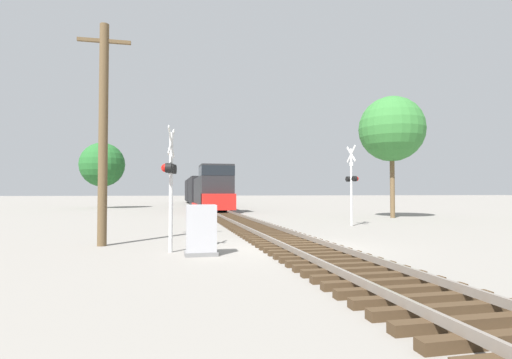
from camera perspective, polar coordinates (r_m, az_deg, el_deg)
ground_plane at (r=13.63m, az=5.63°, el=-9.67°), size 400.00×400.00×0.00m
rail_track_bed at (r=13.61m, az=5.63°, el=-9.11°), size 2.60×160.00×0.31m
freight_train at (r=55.69m, az=-7.92°, el=-1.65°), size 2.97×43.62×4.36m
crossing_signal_near at (r=12.72m, az=-12.18°, el=0.67°), size 0.48×1.01×3.90m
crossing_signal_far at (r=22.69m, az=13.51°, el=-0.19°), size 0.39×1.01×4.44m
relay_cabinet at (r=11.96m, az=-7.83°, el=-7.23°), size 0.96×0.62×1.49m
utility_pole at (r=15.03m, az=-20.99°, el=6.48°), size 1.80×0.31×7.79m
tree_far_right at (r=30.95m, az=18.82°, el=6.82°), size 4.74×4.74×8.85m
tree_mid_background at (r=50.07m, az=-21.11°, el=1.97°), size 5.15×5.15×7.66m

